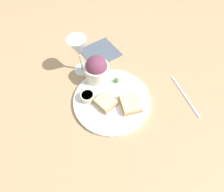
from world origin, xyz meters
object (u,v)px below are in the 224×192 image
object	(u,v)px
cheese_toast_far	(106,102)
wine_glass	(78,49)
cheese_toast_near	(130,104)
sauce_ramekin	(88,96)
napkin	(100,52)
salad_bowl	(97,69)
fork	(185,95)

from	to	relation	value
cheese_toast_far	wine_glass	distance (m)	0.22
cheese_toast_near	cheese_toast_far	distance (m)	0.09
sauce_ramekin	napkin	bearing A→B (deg)	151.74
salad_bowl	sauce_ramekin	xyz separation A→B (m)	(0.08, -0.06, -0.03)
salad_bowl	napkin	world-z (taller)	salad_bowl
sauce_ramekin	fork	xyz separation A→B (m)	(0.11, 0.35, -0.03)
cheese_toast_near	napkin	bearing A→B (deg)	-177.84
fork	salad_bowl	bearing A→B (deg)	-123.90
cheese_toast_near	sauce_ramekin	bearing A→B (deg)	-120.76
salad_bowl	napkin	bearing A→B (deg)	158.00
cheese_toast_near	fork	bearing A→B (deg)	82.53
cheese_toast_near	napkin	xyz separation A→B (m)	(-0.31, -0.01, -0.02)
napkin	fork	bearing A→B (deg)	34.24
sauce_ramekin	fork	world-z (taller)	sauce_ramekin
sauce_ramekin	cheese_toast_near	bearing A→B (deg)	59.24
salad_bowl	napkin	size ratio (longest dim) A/B	0.58
salad_bowl	wine_glass	xyz separation A→B (m)	(-0.07, -0.04, 0.05)
fork	napkin	bearing A→B (deg)	-145.76
cheese_toast_near	napkin	world-z (taller)	cheese_toast_near
cheese_toast_near	napkin	distance (m)	0.31
salad_bowl	cheese_toast_near	xyz separation A→B (m)	(0.16, 0.07, -0.03)
salad_bowl	cheese_toast_near	size ratio (longest dim) A/B	1.24
sauce_ramekin	fork	bearing A→B (deg)	72.87
salad_bowl	cheese_toast_near	bearing A→B (deg)	22.95
sauce_ramekin	cheese_toast_near	xyz separation A→B (m)	(0.08, 0.13, -0.00)
cheese_toast_near	cheese_toast_far	world-z (taller)	same
cheese_toast_far	wine_glass	xyz separation A→B (m)	(-0.20, -0.03, 0.09)
sauce_ramekin	cheese_toast_near	world-z (taller)	sauce_ramekin
fork	cheese_toast_near	bearing A→B (deg)	-97.47
cheese_toast_near	salad_bowl	bearing A→B (deg)	-157.05
cheese_toast_near	wine_glass	xyz separation A→B (m)	(-0.24, -0.11, 0.09)
sauce_ramekin	wine_glass	size ratio (longest dim) A/B	0.32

